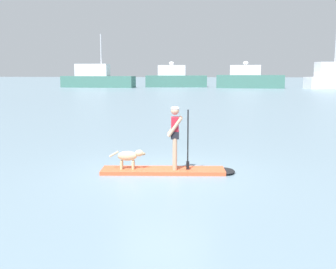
% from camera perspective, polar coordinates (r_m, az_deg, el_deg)
% --- Properties ---
extents(ground_plane, '(400.00, 400.00, 0.00)m').
position_cam_1_polar(ground_plane, '(11.45, -0.68, -5.20)').
color(ground_plane, slate).
extents(paddleboard, '(3.69, 1.18, 0.10)m').
position_cam_1_polar(paddleboard, '(11.44, 0.48, -4.96)').
color(paddleboard, '#E55933').
rests_on(paddleboard, ground_plane).
extents(person_paddler, '(0.63, 0.52, 1.71)m').
position_cam_1_polar(person_paddler, '(11.24, 1.03, 0.22)').
color(person_paddler, tan).
rests_on(person_paddler, paddleboard).
extents(dog, '(0.99, 0.28, 0.53)m').
position_cam_1_polar(dog, '(11.42, -5.32, -2.98)').
color(dog, '#CCB78C').
rests_on(dog, paddleboard).
extents(moored_boat_far_port, '(12.99, 3.58, 9.10)m').
position_cam_1_polar(moored_boat_far_port, '(74.35, -9.71, 7.53)').
color(moored_boat_far_port, '#3F7266').
rests_on(moored_boat_far_port, ground_plane).
extents(moored_boat_starboard, '(11.18, 4.99, 4.51)m').
position_cam_1_polar(moored_boat_starboard, '(75.43, 0.95, 7.62)').
color(moored_boat_starboard, '#3F7266').
rests_on(moored_boat_starboard, ground_plane).
extents(moored_boat_outer, '(11.23, 3.52, 4.46)m').
position_cam_1_polar(moored_boat_outer, '(71.74, 11.02, 7.42)').
color(moored_boat_outer, '#3F7266').
rests_on(moored_boat_outer, ground_plane).
extents(moored_boat_port, '(8.60, 5.05, 10.64)m').
position_cam_1_polar(moored_boat_port, '(73.22, 21.25, 7.12)').
color(moored_boat_port, white).
rests_on(moored_boat_port, ground_plane).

